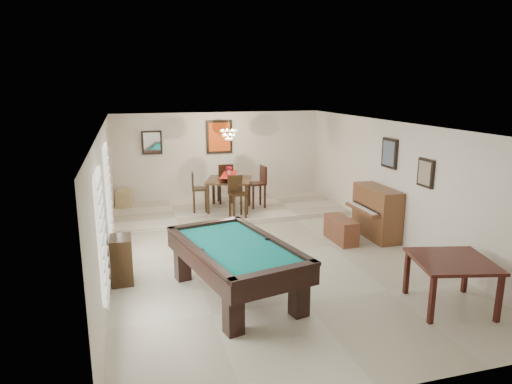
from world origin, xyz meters
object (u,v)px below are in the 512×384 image
piano_bench (341,230)px  flower_vase (229,170)px  dining_chair_south (238,197)px  square_table (450,283)px  corner_bench (124,198)px  dining_chair_west (200,192)px  dining_chair_north (225,183)px  apothecary_chest (122,260)px  dining_table (229,192)px  dining_chair_east (257,187)px  chandelier (229,131)px  upright_piano (371,213)px  pool_table (236,271)px

piano_bench → flower_vase: bearing=123.3°
flower_vase → dining_chair_south: bearing=-87.4°
square_table → corner_bench: bearing=124.0°
square_table → dining_chair_west: dining_chair_west is taller
piano_bench → dining_chair_south: size_ratio=0.92×
dining_chair_north → dining_chair_west: 1.10m
apothecary_chest → dining_table: (2.75, 3.74, 0.18)m
apothecary_chest → dining_table: dining_table is taller
dining_chair_south → square_table: bearing=-75.6°
flower_vase → dining_chair_north: flower_vase is taller
flower_vase → dining_chair_east: 0.91m
apothecary_chest → chandelier: size_ratio=1.36×
apothecary_chest → dining_chair_west: dining_chair_west is taller
square_table → flower_vase: (-2.12, 6.07, 0.78)m
upright_piano → apothecary_chest: bearing=-169.8°
upright_piano → dining_chair_north: 4.36m
pool_table → dining_chair_south: 4.14m
piano_bench → dining_chair_north: bearing=117.1°
dining_chair_south → flower_vase: bearing=85.5°
upright_piano → chandelier: chandelier is taller
dining_table → dining_chair_west: dining_chair_west is taller
upright_piano → piano_bench: size_ratio=1.43×
piano_bench → dining_chair_south: dining_chair_south is taller
flower_vase → square_table: bearing=-70.8°
dining_chair_south → dining_chair_west: bearing=128.6°
square_table → dining_chair_north: (-2.08, 6.80, 0.29)m
apothecary_chest → dining_chair_west: (1.96, 3.75, 0.23)m
corner_bench → apothecary_chest: bearing=-90.5°
dining_chair_west → corner_bench: dining_chair_west is taller
flower_vase → dining_chair_east: flower_vase is taller
pool_table → corner_bench: 6.13m
apothecary_chest → piano_bench: bearing=10.9°
piano_bench → flower_vase: (-1.87, 2.85, 0.91)m
apothecary_chest → corner_bench: 4.82m
square_table → dining_chair_north: bearing=107.0°
upright_piano → dining_chair_east: (-1.87, 2.78, 0.11)m
flower_vase → chandelier: bearing=74.8°
square_table → dining_chair_south: 5.68m
upright_piano → dining_chair_north: bearing=126.5°
dining_chair_west → corner_bench: 2.22m
pool_table → apothecary_chest: pool_table is taller
pool_table → dining_chair_east: size_ratio=2.31×
square_table → flower_vase: size_ratio=4.83×
piano_bench → apothecary_chest: size_ratio=1.17×
square_table → dining_table: 6.43m
flower_vase → dining_chair_east: (0.76, 0.01, -0.49)m
piano_bench → dining_chair_north: dining_chair_north is taller
apothecary_chest → dining_chair_south: bearing=46.6°
piano_bench → flower_vase: flower_vase is taller
square_table → dining_chair_east: dining_chair_east is taller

